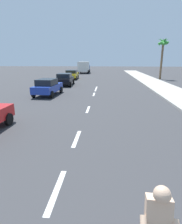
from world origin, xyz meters
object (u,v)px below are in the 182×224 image
object	(u,v)px
parked_car_yellow	(72,74)
delivery_truck	(84,67)
parked_car_blue	(48,87)
palm_tree_distant	(163,46)
parked_car_black	(65,79)

from	to	relation	value
parked_car_yellow	delivery_truck	size ratio (longest dim) A/B	0.74
parked_car_blue	palm_tree_distant	distance (m)	22.83
parked_car_black	delivery_truck	xyz separation A→B (m)	(-0.25, 23.30, 0.66)
parked_car_blue	parked_car_black	distance (m)	7.32
parked_car_yellow	parked_car_black	bearing A→B (deg)	-88.76
parked_car_black	delivery_truck	distance (m)	23.31
parked_car_yellow	parked_car_blue	bearing A→B (deg)	-90.90
delivery_truck	parked_car_yellow	bearing A→B (deg)	-91.42
parked_car_blue	parked_car_yellow	bearing A→B (deg)	95.41
parked_car_blue	parked_car_yellow	world-z (taller)	same
parked_car_yellow	delivery_truck	world-z (taller)	delivery_truck
parked_car_blue	delivery_truck	xyz separation A→B (m)	(-0.20, 30.63, 0.67)
parked_car_black	parked_car_yellow	size ratio (longest dim) A/B	1.00
parked_car_black	parked_car_blue	bearing A→B (deg)	-93.37
delivery_truck	palm_tree_distant	bearing A→B (deg)	-42.92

